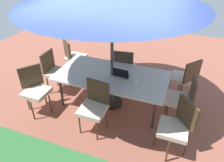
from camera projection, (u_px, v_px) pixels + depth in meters
The scene contains 12 objects.
ground_plane at pixel (112, 104), 4.64m from camera, with size 10.00×10.00×0.02m, color #935442.
dining_table at pixel (112, 77), 4.25m from camera, with size 2.25×1.15×0.74m.
chair_southeast at pixel (74, 56), 5.35m from camera, with size 0.58×0.59×0.98m.
chair_northeast at pixel (35, 88), 4.16m from camera, with size 0.58×0.58×0.98m.
chair_south at pixel (124, 66), 4.91m from camera, with size 0.48×0.49×0.98m.
chair_northwest at pixel (177, 125), 3.31m from camera, with size 0.59×0.59×0.98m.
chair_southwest at pixel (185, 77), 4.51m from camera, with size 0.58×0.58×0.98m.
chair_west at pixel (183, 97), 3.91m from camera, with size 0.48×0.47×0.98m.
chair_north at pixel (94, 105), 3.72m from camera, with size 0.47×0.48×0.98m.
chair_east at pixel (55, 70), 4.75m from camera, with size 0.46×0.46×0.98m.
laptop at pixel (122, 74), 4.15m from camera, with size 0.33×0.26×0.21m.
cup at pixel (135, 81), 3.93m from camera, with size 0.06×0.06×0.12m, color white.
Camera 1 is at (-1.27, 3.37, 2.95)m, focal length 33.68 mm.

